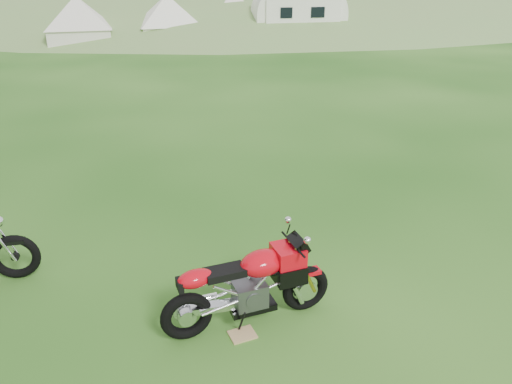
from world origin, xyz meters
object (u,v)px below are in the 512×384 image
plywood_board (242,335)px  caravan (299,19)px  sport_motorcycle (248,281)px  tent_right (234,12)px  tent_mid (168,17)px  tent_left (78,20)px

plywood_board → caravan: bearing=56.1°
sport_motorcycle → caravan: bearing=63.2°
plywood_board → tent_right: bearing=64.4°
tent_mid → tent_right: tent_right is taller
sport_motorcycle → tent_mid: size_ratio=0.65×
sport_motorcycle → tent_left: tent_left is taller
plywood_board → tent_mid: (6.47, 21.02, 1.18)m
tent_left → tent_right: 8.03m
sport_motorcycle → tent_left: bearing=91.1°
sport_motorcycle → tent_right: bearing=71.6°
plywood_board → tent_left: 21.99m
caravan → tent_left: bearing=178.4°
tent_right → caravan: 3.90m
tent_right → plywood_board: bearing=-96.0°
plywood_board → tent_right: 24.17m
sport_motorcycle → caravan: caravan is taller
sport_motorcycle → tent_right: (10.26, 21.62, 0.67)m
plywood_board → caravan: (12.35, 18.39, 1.06)m
tent_left → tent_right: bearing=12.1°
tent_mid → tent_left: bearing=179.4°
plywood_board → tent_mid: bearing=72.9°
plywood_board → caravan: 22.18m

